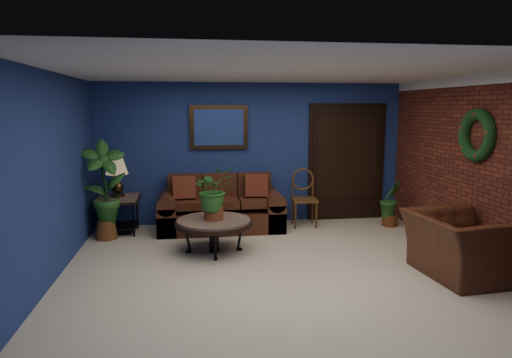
{
  "coord_description": "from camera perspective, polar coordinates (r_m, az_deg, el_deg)",
  "views": [
    {
      "loc": [
        -1.11,
        -5.56,
        2.07
      ],
      "look_at": [
        -0.22,
        0.55,
        1.09
      ],
      "focal_mm": 32.0,
      "sensor_mm": 36.0,
      "label": 1
    }
  ],
  "objects": [
    {
      "name": "floor",
      "position": [
        6.04,
        2.87,
        -11.08
      ],
      "size": [
        5.5,
        5.5,
        0.0
      ],
      "primitive_type": "plane",
      "color": "beige",
      "rests_on": "ground"
    },
    {
      "name": "wall_back",
      "position": [
        8.18,
        -0.44,
        3.21
      ],
      "size": [
        5.5,
        0.04,
        2.5
      ],
      "primitive_type": "cube",
      "color": "navy",
      "rests_on": "ground"
    },
    {
      "name": "wall_left",
      "position": [
        5.86,
        -24.46,
        0.13
      ],
      "size": [
        0.04,
        5.0,
        2.5
      ],
      "primitive_type": "cube",
      "color": "navy",
      "rests_on": "ground"
    },
    {
      "name": "wall_right_brick",
      "position": [
        6.82,
        26.27,
        1.14
      ],
      "size": [
        0.04,
        5.0,
        2.5
      ],
      "primitive_type": "cube",
      "color": "maroon",
      "rests_on": "ground"
    },
    {
      "name": "ceiling",
      "position": [
        5.69,
        3.07,
        13.3
      ],
      "size": [
        5.5,
        5.0,
        0.02
      ],
      "primitive_type": "cube",
      "color": "white",
      "rests_on": "wall_back"
    },
    {
      "name": "crown_molding",
      "position": [
        6.76,
        26.76,
        11.09
      ],
      "size": [
        0.03,
        5.0,
        0.14
      ],
      "primitive_type": "cube",
      "color": "white",
      "rests_on": "wall_right_brick"
    },
    {
      "name": "wall_mirror",
      "position": [
        8.05,
        -4.67,
        6.44
      ],
      "size": [
        1.02,
        0.06,
        0.77
      ],
      "primitive_type": "cube",
      "color": "#422D17",
      "rests_on": "wall_back"
    },
    {
      "name": "closet_door",
      "position": [
        8.59,
        11.24,
        1.97
      ],
      "size": [
        1.44,
        0.06,
        2.18
      ],
      "primitive_type": "cube",
      "color": "black",
      "rests_on": "wall_back"
    },
    {
      "name": "wreath",
      "position": [
        6.79,
        25.88,
        4.96
      ],
      "size": [
        0.16,
        0.72,
        0.72
      ],
      "primitive_type": "torus",
      "rotation": [
        0.0,
        1.57,
        0.0
      ],
      "color": "black",
      "rests_on": "wall_right_brick"
    },
    {
      "name": "sofa",
      "position": [
        7.86,
        -4.44,
        -4.02
      ],
      "size": [
        2.09,
        0.9,
        0.94
      ],
      "color": "#4C2415",
      "rests_on": "ground"
    },
    {
      "name": "coffee_table",
      "position": [
        6.6,
        -5.3,
        -5.55
      ],
      "size": [
        1.11,
        1.11,
        0.48
      ],
      "rotation": [
        0.0,
        0.0,
        0.36
      ],
      "color": "#4A4441",
      "rests_on": "ground"
    },
    {
      "name": "end_table",
      "position": [
        7.87,
        -16.83,
        -3.13
      ],
      "size": [
        0.68,
        0.68,
        0.62
      ],
      "color": "#4A4441",
      "rests_on": "ground"
    },
    {
      "name": "table_lamp",
      "position": [
        7.78,
        -17.0,
        0.72
      ],
      "size": [
        0.36,
        0.36,
        0.6
      ],
      "color": "#422D17",
      "rests_on": "end_table"
    },
    {
      "name": "side_chair",
      "position": [
        8.08,
        5.99,
        -1.83
      ],
      "size": [
        0.46,
        0.46,
        1.0
      ],
      "rotation": [
        0.0,
        0.0,
        -0.08
      ],
      "color": "brown",
      "rests_on": "ground"
    },
    {
      "name": "armchair",
      "position": [
        6.18,
        24.18,
        -7.62
      ],
      "size": [
        1.13,
        1.27,
        0.78
      ],
      "primitive_type": "imported",
      "rotation": [
        0.0,
        0.0,
        1.64
      ],
      "color": "#4C2415",
      "rests_on": "ground"
    },
    {
      "name": "coffee_plant",
      "position": [
        6.49,
        -5.36,
        -1.47
      ],
      "size": [
        0.7,
        0.66,
        0.76
      ],
      "color": "brown",
      "rests_on": "coffee_table"
    },
    {
      "name": "floor_plant",
      "position": [
        8.33,
        16.46,
        -2.79
      ],
      "size": [
        0.41,
        0.35,
        0.82
      ],
      "color": "brown",
      "rests_on": "ground"
    },
    {
      "name": "tall_plant",
      "position": [
        7.51,
        -18.45,
        -0.79
      ],
      "size": [
        0.8,
        0.65,
        1.58
      ],
      "color": "brown",
      "rests_on": "ground"
    }
  ]
}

